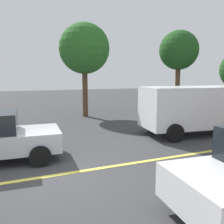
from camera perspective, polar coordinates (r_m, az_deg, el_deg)
The scene contains 5 objects.
ground_plane at distance 7.00m, azimuth -13.26°, elevation -14.35°, with size 80.00×80.00×0.00m, color #38383A.
lane_marking_centre at distance 7.99m, azimuth 8.90°, elevation -11.24°, with size 28.00×0.16×0.01m, color #E0D14C.
white_van at distance 11.90m, azimuth 19.76°, elevation 1.14°, with size 5.41×2.77×2.20m.
tree_left_verge at distance 16.16m, azimuth -6.52°, elevation 14.54°, with size 3.26×3.26×6.06m.
tree_centre_verge at distance 19.26m, azimuth 15.45°, elevation 13.71°, with size 2.91×2.91×6.04m.
Camera 1 is at (-0.98, -6.38, 2.70)m, focal length 38.83 mm.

